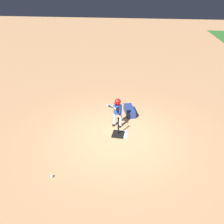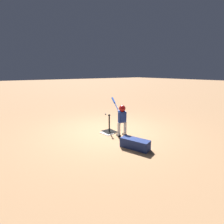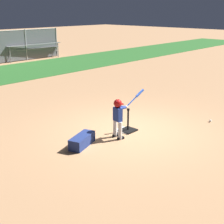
# 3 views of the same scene
# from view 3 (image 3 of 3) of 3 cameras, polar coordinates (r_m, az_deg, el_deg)

# --- Properties ---
(ground_plane) EXTENTS (90.00, 90.00, 0.00)m
(ground_plane) POSITION_cam_3_polar(r_m,az_deg,el_deg) (8.93, 3.38, -3.35)
(ground_plane) COLOR #AD7F56
(home_plate) EXTENTS (0.51, 0.51, 0.02)m
(home_plate) POSITION_cam_3_polar(r_m,az_deg,el_deg) (8.89, 2.33, -3.35)
(home_plate) COLOR white
(home_plate) RESTS_ON ground_plane
(batting_tee) EXTENTS (0.44, 0.40, 0.66)m
(batting_tee) POSITION_cam_3_polar(r_m,az_deg,el_deg) (8.85, 2.93, -2.94)
(batting_tee) COLOR black
(batting_tee) RESTS_ON ground_plane
(batter_child) EXTENTS (0.96, 0.39, 1.24)m
(batter_child) POSITION_cam_3_polar(r_m,az_deg,el_deg) (8.18, 1.28, -0.25)
(batter_child) COLOR silver
(batter_child) RESTS_ON ground_plane
(baseball) EXTENTS (0.07, 0.07, 0.07)m
(baseball) POSITION_cam_3_polar(r_m,az_deg,el_deg) (10.01, 17.55, -1.54)
(baseball) COLOR white
(baseball) RESTS_ON ground_plane
(bleachers_far_left) EXTENTS (4.07, 2.12, 1.06)m
(bleachers_far_left) POSITION_cam_3_polar(r_m,az_deg,el_deg) (22.80, -14.88, 10.75)
(bleachers_far_left) COLOR gray
(bleachers_far_left) RESTS_ON ground_plane
(equipment_bag) EXTENTS (0.90, 0.58, 0.28)m
(equipment_bag) POSITION_cam_3_polar(r_m,az_deg,el_deg) (7.92, -5.49, -5.22)
(equipment_bag) COLOR navy
(equipment_bag) RESTS_ON ground_plane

